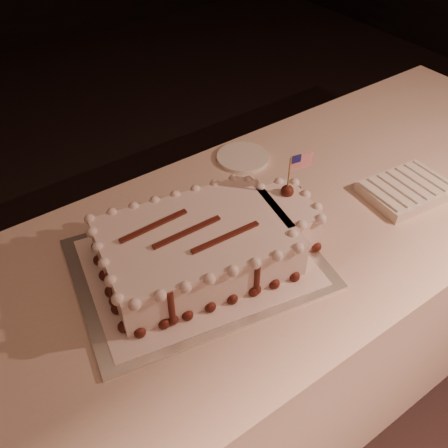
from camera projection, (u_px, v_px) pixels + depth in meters
banquet_table at (246, 325)px, 1.54m from camera, size 2.40×0.80×0.75m
cake_board at (197, 263)px, 1.22m from camera, size 0.65×0.54×0.01m
doily at (197, 262)px, 1.21m from camera, size 0.58×0.48×0.00m
sheet_cake at (208, 243)px, 1.19m from camera, size 0.57×0.39×0.22m
napkin_stack at (406, 190)px, 1.41m from camera, size 0.25×0.19×0.04m
side_plate at (243, 158)px, 1.55m from camera, size 0.16×0.16×0.01m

